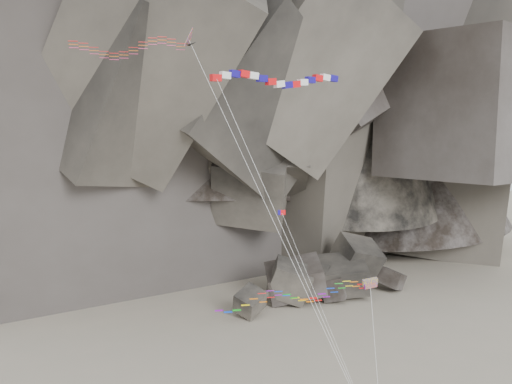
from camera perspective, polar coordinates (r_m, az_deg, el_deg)
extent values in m
cube|color=#47423F|center=(88.65, 13.31, -8.82)|extent=(4.99, 4.55, 3.78)
cube|color=#47423F|center=(82.20, 7.84, -9.75)|extent=(4.67, 4.56, 3.82)
cube|color=#47423F|center=(81.52, 3.92, -9.56)|extent=(9.26, 8.25, 6.52)
cube|color=#47423F|center=(82.63, 5.26, -9.31)|extent=(6.51, 7.20, 5.86)
cube|color=#47423F|center=(84.15, 5.82, -9.32)|extent=(4.28, 4.11, 3.62)
cube|color=#47423F|center=(88.00, 9.84, -7.67)|extent=(7.78, 8.09, 8.80)
cube|color=#47423F|center=(86.41, 8.43, -9.04)|extent=(3.82, 4.29, 4.15)
cube|color=#47423F|center=(75.14, -0.62, -11.52)|extent=(4.53, 5.22, 4.48)
cube|color=#47423F|center=(84.38, 8.00, -8.97)|extent=(10.05, 8.88, 6.14)
cube|color=#47423F|center=(84.54, -21.20, -9.42)|extent=(4.69, 4.53, 4.59)
cube|color=#47423F|center=(79.71, 3.40, -9.67)|extent=(7.16, 6.24, 6.93)
cylinder|color=silver|center=(43.11, 2.70, -4.97)|extent=(12.70, 10.14, 30.57)
cube|color=red|center=(45.82, -4.05, 11.32)|extent=(0.95, 0.78, 0.54)
cube|color=white|center=(46.21, -3.10, 11.57)|extent=(0.98, 0.80, 0.60)
cube|color=#150B7F|center=(46.56, -2.16, 11.73)|extent=(1.01, 0.80, 0.64)
cube|color=red|center=(46.88, -1.22, 11.72)|extent=(1.01, 0.80, 0.65)
cube|color=white|center=(47.20, -0.30, 11.56)|extent=(0.99, 0.80, 0.62)
cube|color=#150B7F|center=(47.55, 0.61, 11.27)|extent=(0.96, 0.79, 0.56)
cube|color=red|center=(47.96, 1.49, 10.97)|extent=(0.98, 0.79, 0.59)
cube|color=white|center=(48.43, 2.33, 10.73)|extent=(1.00, 0.80, 0.64)
cube|color=#150B7F|center=(48.97, 3.14, 10.63)|extent=(1.01, 0.81, 0.65)
cube|color=red|center=(49.56, 3.93, 10.70)|extent=(1.00, 0.80, 0.63)
cube|color=white|center=(50.18, 4.69, 10.87)|extent=(0.97, 0.79, 0.57)
cube|color=#150B7F|center=(50.79, 5.44, 11.09)|extent=(0.97, 0.79, 0.58)
cube|color=red|center=(51.37, 6.18, 11.26)|extent=(1.00, 0.80, 0.63)
cube|color=white|center=(51.91, 6.93, 11.30)|extent=(1.01, 0.81, 0.65)
cube|color=#150B7F|center=(52.39, 7.68, 11.19)|extent=(1.00, 0.80, 0.63)
cylinder|color=silver|center=(43.43, 4.10, -6.87)|extent=(10.68, 9.50, 27.65)
cube|color=yellow|center=(48.37, 11.33, -8.80)|extent=(1.36, 0.52, 0.74)
cube|color=#0CB219|center=(48.29, 11.40, -9.18)|extent=(1.14, 0.37, 0.51)
cylinder|color=silver|center=(47.07, 11.94, -16.52)|extent=(1.63, 6.86, 11.13)
cube|color=red|center=(43.01, 2.59, -2.05)|extent=(0.58, 0.08, 0.37)
cube|color=#150B7F|center=(42.98, 2.34, -2.06)|extent=(0.21, 0.06, 0.38)
cylinder|color=silver|center=(43.82, 7.58, -13.80)|extent=(6.37, 5.42, 17.46)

